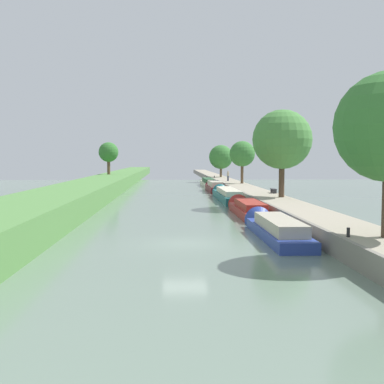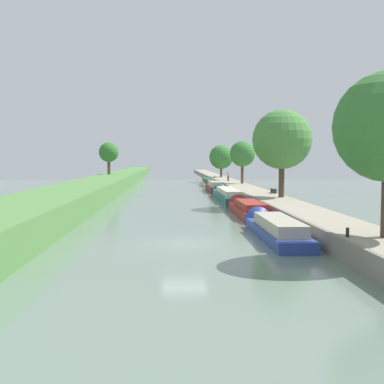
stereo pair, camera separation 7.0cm
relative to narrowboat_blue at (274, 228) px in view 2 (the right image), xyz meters
name	(u,v)px [view 2 (the right image)]	position (x,y,z in m)	size (l,w,h in m)	color
ground_plane	(184,244)	(-5.56, -2.28, -0.51)	(160.00, 160.00, 0.00)	slate
right_towpath	(343,233)	(3.47, -2.28, 0.02)	(3.47, 260.00, 1.05)	#9E937F
stone_quay	(311,233)	(1.61, -2.28, 0.04)	(0.25, 260.00, 1.10)	gray
narrowboat_blue	(274,228)	(0.00, 0.00, 0.00)	(2.08, 11.23, 1.98)	#283D93
narrowboat_red	(247,208)	(0.20, 11.46, 0.00)	(2.06, 11.03, 1.95)	maroon
narrowboat_teal	(227,195)	(0.23, 26.02, 0.06)	(2.13, 15.60, 2.02)	#195B60
narrowboat_maroon	(214,187)	(0.10, 40.48, 0.12)	(1.91, 11.42, 2.04)	maroon
narrowboat_cream	(208,183)	(0.27, 54.06, 0.04)	(1.87, 13.94, 1.90)	beige
tree_rightbank_midnear	(282,140)	(4.32, 16.39, 6.05)	(5.67, 5.67, 8.36)	#4C3828
tree_rightbank_midfar	(242,154)	(4.36, 41.48, 4.91)	(3.78, 3.78, 6.29)	brown
tree_rightbank_far	(221,157)	(3.84, 65.89, 4.53)	(4.77, 4.77, 6.38)	brown
tree_leftbank_downstream	(109,152)	(-17.17, 56.15, 5.33)	(3.49, 3.49, 5.68)	brown
person_walking	(228,176)	(3.24, 49.40, 1.42)	(0.34, 0.34, 1.66)	#282D42
mooring_bollard_near	(348,232)	(2.03, -6.76, 0.77)	(0.16, 0.16, 0.45)	black
mooring_bollard_far	(215,177)	(2.03, 60.77, 0.77)	(0.16, 0.16, 0.45)	black
park_bench	(274,190)	(4.75, 21.80, 0.89)	(0.44, 1.50, 0.47)	#333338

